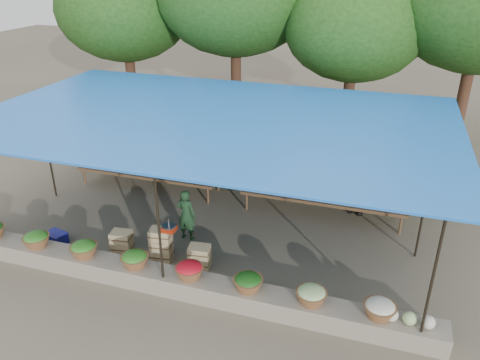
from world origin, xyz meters
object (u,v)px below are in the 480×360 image
(crate_counter, at_px, (160,247))
(weighing_scale, at_px, (169,228))
(vendor_seated, at_px, (186,215))
(blue_crate_front, at_px, (56,238))

(crate_counter, xyz_separation_m, weighing_scale, (0.25, 0.00, 0.53))
(weighing_scale, height_order, vendor_seated, vendor_seated)
(blue_crate_front, bearing_deg, weighing_scale, 16.72)
(weighing_scale, distance_m, vendor_seated, 0.98)
(vendor_seated, bearing_deg, weighing_scale, 96.73)
(vendor_seated, height_order, blue_crate_front, vendor_seated)
(weighing_scale, bearing_deg, blue_crate_front, -176.29)
(blue_crate_front, bearing_deg, crate_counter, 17.08)
(crate_counter, bearing_deg, weighing_scale, 0.00)
(weighing_scale, relative_size, vendor_seated, 0.24)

